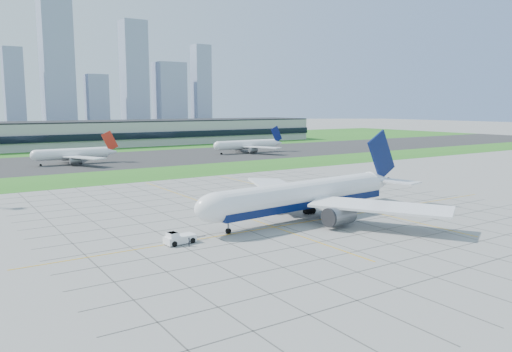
{
  "coord_description": "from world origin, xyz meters",
  "views": [
    {
      "loc": [
        -68.65,
        -84.08,
        24.84
      ],
      "look_at": [
        1.34,
        22.07,
        7.0
      ],
      "focal_mm": 35.0,
      "sensor_mm": 36.0,
      "label": 1
    }
  ],
  "objects_px": {
    "airliner": "(305,196)",
    "pushback_tug": "(179,238)",
    "crew_near": "(189,242)",
    "distant_jet_1": "(74,154)",
    "crew_far": "(445,210)",
    "distant_jet_2": "(248,145)"
  },
  "relations": [
    {
      "from": "airliner",
      "to": "pushback_tug",
      "type": "bearing_deg",
      "value": -179.62
    },
    {
      "from": "airliner",
      "to": "crew_near",
      "type": "bearing_deg",
      "value": -174.75
    },
    {
      "from": "distant_jet_1",
      "to": "crew_near",
      "type": "bearing_deg",
      "value": -95.83
    },
    {
      "from": "crew_near",
      "to": "distant_jet_1",
      "type": "bearing_deg",
      "value": 7.43
    },
    {
      "from": "distant_jet_1",
      "to": "airliner",
      "type": "bearing_deg",
      "value": -83.16
    },
    {
      "from": "crew_near",
      "to": "crew_far",
      "type": "xyz_separation_m",
      "value": [
        61.69,
        -8.09,
        -0.01
      ]
    },
    {
      "from": "airliner",
      "to": "pushback_tug",
      "type": "relative_size",
      "value": 7.26
    },
    {
      "from": "distant_jet_2",
      "to": "pushback_tug",
      "type": "bearing_deg",
      "value": -126.49
    },
    {
      "from": "distant_jet_2",
      "to": "crew_near",
      "type": "bearing_deg",
      "value": -125.78
    },
    {
      "from": "crew_near",
      "to": "crew_far",
      "type": "height_order",
      "value": "crew_near"
    },
    {
      "from": "crew_far",
      "to": "distant_jet_2",
      "type": "height_order",
      "value": "distant_jet_2"
    },
    {
      "from": "crew_near",
      "to": "distant_jet_2",
      "type": "relative_size",
      "value": 0.04
    },
    {
      "from": "airliner",
      "to": "crew_near",
      "type": "xyz_separation_m",
      "value": [
        -31.17,
        -5.83,
        -4.38
      ]
    },
    {
      "from": "crew_near",
      "to": "distant_jet_1",
      "type": "height_order",
      "value": "distant_jet_1"
    },
    {
      "from": "pushback_tug",
      "to": "distant_jet_2",
      "type": "bearing_deg",
      "value": 48.17
    },
    {
      "from": "crew_far",
      "to": "distant_jet_1",
      "type": "xyz_separation_m",
      "value": [
        -47.03,
        151.57,
        3.68
      ]
    },
    {
      "from": "pushback_tug",
      "to": "distant_jet_2",
      "type": "relative_size",
      "value": 0.2
    },
    {
      "from": "crew_far",
      "to": "distant_jet_2",
      "type": "bearing_deg",
      "value": 105.9
    },
    {
      "from": "pushback_tug",
      "to": "crew_near",
      "type": "bearing_deg",
      "value": -77.05
    },
    {
      "from": "airliner",
      "to": "distant_jet_2",
      "type": "distance_m",
      "value": 158.76
    },
    {
      "from": "airliner",
      "to": "crew_far",
      "type": "relative_size",
      "value": 38.06
    },
    {
      "from": "airliner",
      "to": "distant_jet_2",
      "type": "xyz_separation_m",
      "value": [
        74.18,
        140.37,
        -0.71
      ]
    }
  ]
}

